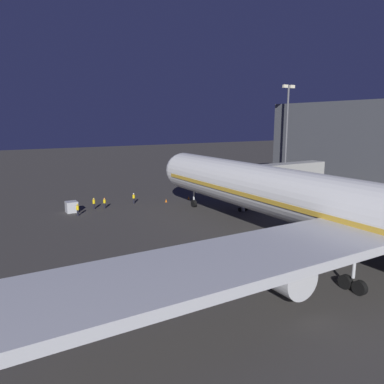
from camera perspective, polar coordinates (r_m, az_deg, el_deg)
The scene contains 11 objects.
ground_plane at distance 45.09m, azimuth 12.38°, elevation -6.90°, with size 320.00×320.00×0.00m, color #383533.
airliner_at_gate at distance 36.73m, azimuth 24.44°, elevation -3.01°, with size 59.79×71.28×19.01m.
jet_bridge at distance 59.52m, azimuth 11.94°, elevation 2.89°, with size 18.86×3.40×7.05m.
apron_floodlight_mast at distance 78.31m, azimuth 14.34°, elevation 9.24°, with size 2.90×0.50×20.48m.
baggage_container_near_belt at distance 58.66m, azimuth -18.01°, elevation -2.18°, with size 1.66×1.64×1.65m, color #B7BABF.
ground_crew_near_nose_gear at distance 62.16m, azimuth -8.94°, elevation -0.89°, with size 0.40×0.40×1.80m.
ground_crew_by_belt_loader at distance 59.72m, azimuth -13.29°, elevation -1.59°, with size 0.40×0.40×1.72m.
ground_crew_marshaller_fwd at distance 56.15m, azimuth -17.16°, elevation -2.54°, with size 0.40×0.40×1.80m.
ground_crew_under_port_wing at distance 59.68m, azimuth -14.83°, elevation -1.62°, with size 0.40×0.40×1.80m.
traffic_cone_nose_port at distance 64.91m, azimuth -0.53°, elevation -0.90°, with size 0.36×0.36×0.55m, color orange.
traffic_cone_nose_starboard at distance 62.88m, azimuth -4.00°, elevation -1.32°, with size 0.36×0.36×0.55m, color orange.
Camera 1 is at (29.52, 31.22, 13.66)m, focal length 34.72 mm.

